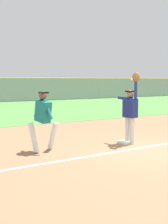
# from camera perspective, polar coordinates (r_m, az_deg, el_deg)

# --- Properties ---
(ground_plane) EXTENTS (69.73, 69.73, 0.00)m
(ground_plane) POSITION_cam_1_polar(r_m,az_deg,el_deg) (9.01, 13.65, -7.17)
(ground_plane) COLOR #936D4C
(outfield_grass) EXTENTS (48.54, 14.93, 0.01)m
(outfield_grass) POSITION_cam_1_polar(r_m,az_deg,el_deg) (21.28, -13.70, 0.41)
(outfield_grass) COLOR #549342
(outfield_grass) RESTS_ON ground_plane
(chalk_foul_line) EXTENTS (12.00, 0.52, 0.01)m
(chalk_foul_line) POSITION_cam_1_polar(r_m,az_deg,el_deg) (7.24, -13.52, -10.40)
(chalk_foul_line) COLOR white
(chalk_foul_line) RESTS_ON ground_plane
(first_base) EXTENTS (0.38, 0.38, 0.08)m
(first_base) POSITION_cam_1_polar(r_m,az_deg,el_deg) (9.86, 7.72, -5.67)
(first_base) COLOR white
(first_base) RESTS_ON ground_plane
(fielder) EXTENTS (0.31, 0.90, 2.28)m
(fielder) POSITION_cam_1_polar(r_m,az_deg,el_deg) (9.68, 8.78, 0.57)
(fielder) COLOR silver
(fielder) RESTS_ON ground_plane
(runner) EXTENTS (0.83, 0.84, 1.72)m
(runner) POSITION_cam_1_polar(r_m,az_deg,el_deg) (8.64, -7.72, -0.90)
(runner) COLOR white
(runner) RESTS_ON ground_plane
(baseball) EXTENTS (0.07, 0.07, 0.07)m
(baseball) POSITION_cam_1_polar(r_m,az_deg,el_deg) (9.82, 9.04, 6.09)
(baseball) COLOR white
(parked_car_blue) EXTENTS (4.58, 2.48, 1.25)m
(parked_car_blue) POSITION_cam_1_polar(r_m,az_deg,el_deg) (32.74, -11.83, 3.55)
(parked_car_blue) COLOR #23389E
(parked_car_blue) RESTS_ON ground_plane
(parked_car_tan) EXTENTS (4.42, 2.17, 1.25)m
(parked_car_tan) POSITION_cam_1_polar(r_m,az_deg,el_deg) (35.11, -2.27, 3.83)
(parked_car_tan) COLOR tan
(parked_car_tan) RESTS_ON ground_plane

